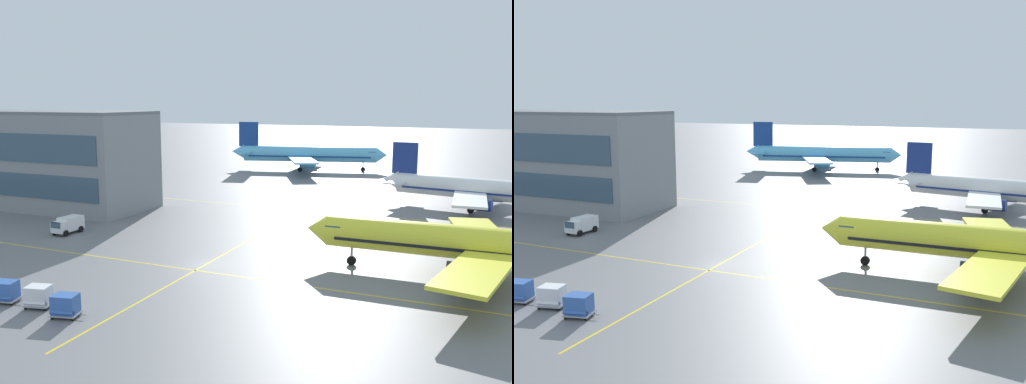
{
  "view_description": "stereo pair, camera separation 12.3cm",
  "coord_description": "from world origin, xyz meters",
  "views": [
    {
      "loc": [
        26.94,
        -47.9,
        16.98
      ],
      "look_at": [
        -4.71,
        23.89,
        3.68
      ],
      "focal_mm": 38.32,
      "sensor_mm": 36.0,
      "label": 1
    },
    {
      "loc": [
        27.06,
        -47.85,
        16.98
      ],
      "look_at": [
        -4.71,
        23.89,
        3.68
      ],
      "focal_mm": 38.32,
      "sensor_mm": 36.0,
      "label": 2
    }
  ],
  "objects": [
    {
      "name": "baggage_cart_row_second",
      "position": [
        -6.77,
        -15.9,
        1.0
      ],
      "size": [
        2.87,
        2.12,
        1.86
      ],
      "color": "#99999E",
      "rests_on": "ground"
    },
    {
      "name": "ground_plane",
      "position": [
        0.0,
        0.0,
        0.0
      ],
      "size": [
        600.0,
        600.0,
        0.0
      ],
      "primitive_type": "plane",
      "color": "slate"
    },
    {
      "name": "service_truck_catering",
      "position": [
        -22.76,
        4.86,
        1.18
      ],
      "size": [
        2.28,
        4.18,
        2.1
      ],
      "color": "white",
      "rests_on": "ground"
    },
    {
      "name": "taxiway_markings",
      "position": [
        0.0,
        14.73,
        0.0
      ],
      "size": [
        122.52,
        73.61,
        0.01
      ],
      "color": "yellow",
      "rests_on": "ground"
    },
    {
      "name": "airliner_front_gate",
      "position": [
        25.62,
        6.36,
        3.47
      ],
      "size": [
        32.63,
        28.22,
        10.17
      ],
      "color": "yellow",
      "rests_on": "ground"
    },
    {
      "name": "airliner_second_row",
      "position": [
        25.65,
        41.08,
        3.46
      ],
      "size": [
        32.53,
        27.72,
        10.13
      ],
      "color": "white",
      "rests_on": "ground"
    },
    {
      "name": "airliner_third_row",
      "position": [
        -14.78,
        77.25,
        3.98
      ],
      "size": [
        37.01,
        31.52,
        11.65
      ],
      "color": "#5BB7E5",
      "rests_on": "ground"
    },
    {
      "name": "baggage_cart_row_middle",
      "position": [
        -3.29,
        -16.58,
        1.0
      ],
      "size": [
        2.87,
        2.12,
        1.86
      ],
      "color": "#99999E",
      "rests_on": "ground"
    },
    {
      "name": "baggage_cart_row_leftmost",
      "position": [
        -10.25,
        -16.14,
        1.0
      ],
      "size": [
        2.87,
        2.12,
        1.86
      ],
      "color": "#99999E",
      "rests_on": "ground"
    }
  ]
}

